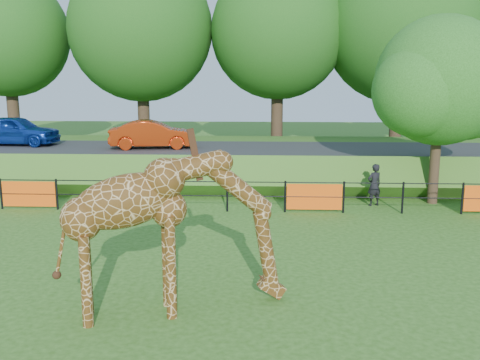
{
  "coord_description": "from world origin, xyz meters",
  "views": [
    {
      "loc": [
        1.27,
        -9.98,
        4.64
      ],
      "look_at": [
        0.65,
        3.49,
        2.0
      ],
      "focal_mm": 40.0,
      "sensor_mm": 36.0,
      "label": 1
    }
  ],
  "objects_px": {
    "tree_east": "(443,86)",
    "car_blue": "(15,130)",
    "car_red": "(153,134)",
    "visitor": "(374,185)",
    "giraffe": "(175,233)"
  },
  "relations": [
    {
      "from": "car_blue",
      "to": "giraffe",
      "type": "bearing_deg",
      "value": -141.07
    },
    {
      "from": "car_red",
      "to": "visitor",
      "type": "distance_m",
      "value": 10.21
    },
    {
      "from": "tree_east",
      "to": "car_blue",
      "type": "bearing_deg",
      "value": 164.65
    },
    {
      "from": "giraffe",
      "to": "car_red",
      "type": "xyz_separation_m",
      "value": [
        -3.3,
        13.75,
        0.43
      ]
    },
    {
      "from": "giraffe",
      "to": "tree_east",
      "type": "height_order",
      "value": "tree_east"
    },
    {
      "from": "visitor",
      "to": "tree_east",
      "type": "relative_size",
      "value": 0.23
    },
    {
      "from": "giraffe",
      "to": "visitor",
      "type": "xyz_separation_m",
      "value": [
        5.71,
        9.11,
        -0.85
      ]
    },
    {
      "from": "car_blue",
      "to": "car_red",
      "type": "height_order",
      "value": "car_blue"
    },
    {
      "from": "visitor",
      "to": "tree_east",
      "type": "bearing_deg",
      "value": 168.25
    },
    {
      "from": "giraffe",
      "to": "visitor",
      "type": "height_order",
      "value": "giraffe"
    },
    {
      "from": "car_blue",
      "to": "car_red",
      "type": "distance_m",
      "value": 6.76
    },
    {
      "from": "giraffe",
      "to": "visitor",
      "type": "relative_size",
      "value": 2.96
    },
    {
      "from": "giraffe",
      "to": "car_red",
      "type": "height_order",
      "value": "giraffe"
    },
    {
      "from": "car_red",
      "to": "tree_east",
      "type": "xyz_separation_m",
      "value": [
        11.35,
        -4.1,
        2.24
      ]
    },
    {
      "from": "car_red",
      "to": "car_blue",
      "type": "bearing_deg",
      "value": 74.07
    }
  ]
}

